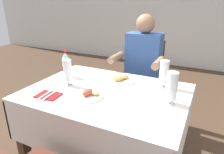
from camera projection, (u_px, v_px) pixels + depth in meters
main_dining_table at (106, 110)px, 1.62m from camera, size 1.20×0.88×0.74m
chair_far_diner_seat at (140, 78)px, 2.32m from camera, size 0.44×0.50×0.97m
seated_diner_far at (141, 68)px, 2.16m from camera, size 0.50×0.46×1.26m
plate_near_camera at (88, 95)px, 1.46m from camera, size 0.24×0.24×0.06m
plate_far_diner at (120, 79)px, 1.74m from camera, size 0.24×0.24×0.06m
beer_glass_left at (172, 87)px, 1.33m from camera, size 0.08×0.08×0.22m
beer_glass_middle at (68, 72)px, 1.62m from camera, size 0.07×0.07×0.21m
beer_glass_right at (164, 73)px, 1.59m from camera, size 0.07×0.07×0.22m
cola_bottle_primary at (66, 65)px, 1.82m from camera, size 0.07×0.07×0.24m
napkin_cutlery_set at (48, 95)px, 1.48m from camera, size 0.18×0.19×0.01m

